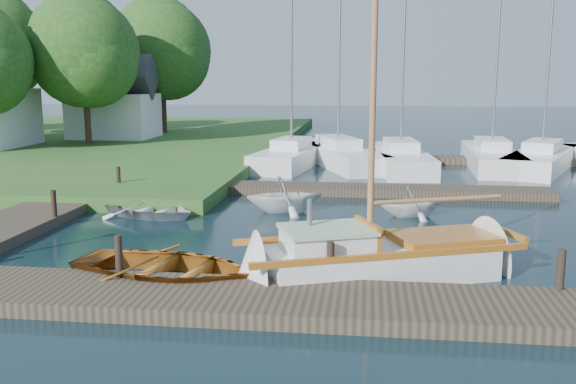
# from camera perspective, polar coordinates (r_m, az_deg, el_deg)

# --- Properties ---
(ground) EXTENTS (160.00, 160.00, 0.00)m
(ground) POSITION_cam_1_polar(r_m,az_deg,el_deg) (18.29, 0.00, -3.70)
(ground) COLOR black
(ground) RESTS_ON ground
(near_dock) EXTENTS (18.00, 2.20, 0.30)m
(near_dock) POSITION_cam_1_polar(r_m,az_deg,el_deg) (12.56, -3.46, -9.61)
(near_dock) COLOR #322A20
(near_dock) RESTS_ON ground
(left_dock) EXTENTS (2.20, 18.00, 0.30)m
(left_dock) POSITION_cam_1_polar(r_m,az_deg,el_deg) (22.51, -19.97, -1.27)
(left_dock) COLOR #322A20
(left_dock) RESTS_ON ground
(far_dock) EXTENTS (14.00, 1.60, 0.30)m
(far_dock) POSITION_cam_1_polar(r_m,az_deg,el_deg) (24.48, 6.55, 0.17)
(far_dock) COLOR #322A20
(far_dock) RESTS_ON ground
(pontoon) EXTENTS (30.00, 1.60, 0.30)m
(pontoon) POSITION_cam_1_polar(r_m,az_deg,el_deg) (34.76, 20.07, 2.61)
(pontoon) COLOR #322A20
(pontoon) RESTS_ON ground
(mooring_post_1) EXTENTS (0.16, 0.16, 0.80)m
(mooring_post_1) POSITION_cam_1_polar(r_m,az_deg,el_deg) (14.14, -14.82, -5.32)
(mooring_post_1) COLOR black
(mooring_post_1) RESTS_ON near_dock
(mooring_post_2) EXTENTS (0.16, 0.16, 0.80)m
(mooring_post_2) POSITION_cam_1_polar(r_m,az_deg,el_deg) (13.16, 3.79, -6.16)
(mooring_post_2) COLOR black
(mooring_post_2) RESTS_ON near_dock
(mooring_post_3) EXTENTS (0.16, 0.16, 0.80)m
(mooring_post_3) POSITION_cam_1_polar(r_m,az_deg,el_deg) (13.68, 23.08, -6.35)
(mooring_post_3) COLOR black
(mooring_post_3) RESTS_ON near_dock
(mooring_post_4) EXTENTS (0.16, 0.16, 0.80)m
(mooring_post_4) POSITION_cam_1_polar(r_m,az_deg,el_deg) (20.21, -20.10, -0.95)
(mooring_post_4) COLOR black
(mooring_post_4) RESTS_ON left_dock
(mooring_post_5) EXTENTS (0.16, 0.16, 0.80)m
(mooring_post_5) POSITION_cam_1_polar(r_m,az_deg,el_deg) (24.69, -14.84, 1.28)
(mooring_post_5) COLOR black
(mooring_post_5) RESTS_ON left_dock
(sailboat) EXTENTS (7.37, 4.46, 9.83)m
(sailboat) POSITION_cam_1_polar(r_m,az_deg,el_deg) (14.57, 8.57, -6.07)
(sailboat) COLOR silver
(sailboat) RESTS_ON ground
(dinghy) EXTENTS (4.69, 3.74, 0.87)m
(dinghy) POSITION_cam_1_polar(r_m,az_deg,el_deg) (14.16, -10.70, -6.24)
(dinghy) COLOR #96641C
(dinghy) RESTS_ON ground
(tender_a) EXTENTS (3.69, 3.16, 0.64)m
(tender_a) POSITION_cam_1_polar(r_m,az_deg,el_deg) (20.84, -12.09, -1.29)
(tender_a) COLOR silver
(tender_a) RESTS_ON ground
(tender_b) EXTENTS (3.03, 2.82, 1.31)m
(tender_b) POSITION_cam_1_polar(r_m,az_deg,el_deg) (21.05, -0.32, -0.02)
(tender_b) COLOR silver
(tender_b) RESTS_ON ground
(tender_d) EXTENTS (2.48, 2.30, 1.07)m
(tender_d) POSITION_cam_1_polar(r_m,az_deg,el_deg) (20.75, 10.90, -0.69)
(tender_d) COLOR silver
(tender_d) RESTS_ON ground
(marina_boat_0) EXTENTS (3.41, 7.64, 10.89)m
(marina_boat_0) POSITION_cam_1_polar(r_m,az_deg,el_deg) (31.68, 0.30, 3.31)
(marina_boat_0) COLOR silver
(marina_boat_0) RESTS_ON ground
(marina_boat_1) EXTENTS (5.51, 9.57, 9.80)m
(marina_boat_1) POSITION_cam_1_polar(r_m,az_deg,el_deg) (32.53, 4.46, 3.44)
(marina_boat_1) COLOR silver
(marina_boat_1) RESTS_ON ground
(marina_boat_2) EXTENTS (2.95, 8.74, 11.55)m
(marina_boat_2) POSITION_cam_1_polar(r_m,az_deg,el_deg) (31.46, 9.96, 3.11)
(marina_boat_2) COLOR silver
(marina_boat_2) RESTS_ON ground
(marina_boat_3) EXTENTS (2.64, 8.75, 10.97)m
(marina_boat_3) POSITION_cam_1_polar(r_m,az_deg,el_deg) (32.97, 17.65, 3.09)
(marina_boat_3) COLOR silver
(marina_boat_3) RESTS_ON ground
(marina_boat_4) EXTENTS (5.45, 8.71, 10.64)m
(marina_boat_4) POSITION_cam_1_polar(r_m,az_deg,el_deg) (32.96, 21.63, 2.85)
(marina_boat_4) COLOR silver
(marina_boat_4) RESTS_ON ground
(house_c) EXTENTS (5.25, 4.00, 5.28)m
(house_c) POSITION_cam_1_polar(r_m,az_deg,el_deg) (42.83, -15.22, 7.48)
(house_c) COLOR white
(house_c) RESTS_ON shore
(tree_3) EXTENTS (6.41, 6.38, 8.74)m
(tree_3) POSITION_cam_1_polar(r_m,az_deg,el_deg) (39.19, -17.67, 11.85)
(tree_3) COLOR #332114
(tree_3) RESTS_ON shore
(tree_7) EXTENTS (6.83, 6.83, 9.38)m
(tree_7) POSITION_cam_1_polar(r_m,az_deg,el_deg) (45.94, -11.12, 12.33)
(tree_7) COLOR #332114
(tree_7) RESTS_ON shore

